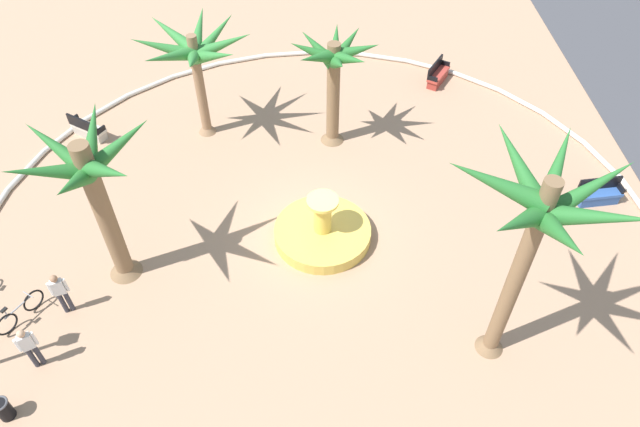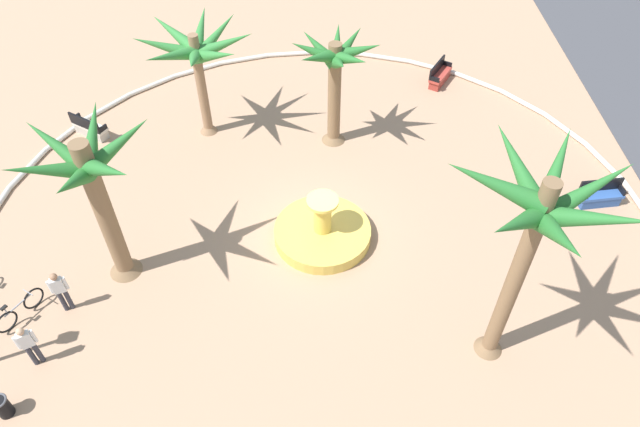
% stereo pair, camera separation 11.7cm
% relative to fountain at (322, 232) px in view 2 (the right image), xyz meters
% --- Properties ---
extents(ground_plane, '(80.00, 80.00, 0.00)m').
position_rel_fountain_xyz_m(ground_plane, '(-0.28, -0.12, -0.28)').
color(ground_plane, tan).
extents(plaza_curb, '(23.85, 23.85, 0.20)m').
position_rel_fountain_xyz_m(plaza_curb, '(-0.28, -0.12, -0.18)').
color(plaza_curb, silver).
rests_on(plaza_curb, ground).
extents(fountain, '(3.33, 3.33, 1.84)m').
position_rel_fountain_xyz_m(fountain, '(0.00, 0.00, 0.00)').
color(fountain, gold).
rests_on(fountain, ground).
extents(palm_tree_near_fountain, '(4.45, 4.48, 6.94)m').
position_rel_fountain_xyz_m(palm_tree_near_fountain, '(4.43, 4.80, 5.06)').
color(palm_tree_near_fountain, brown).
rests_on(palm_tree_near_fountain, ground).
extents(palm_tree_by_curb, '(4.08, 3.83, 5.61)m').
position_rel_fountain_xyz_m(palm_tree_by_curb, '(1.35, -6.51, 3.61)').
color(palm_tree_by_curb, brown).
rests_on(palm_tree_by_curb, ground).
extents(palm_tree_mid_plaza, '(4.58, 4.58, 4.67)m').
position_rel_fountain_xyz_m(palm_tree_mid_plaza, '(-6.05, -4.62, 3.39)').
color(palm_tree_mid_plaza, '#8E6B4C').
rests_on(palm_tree_mid_plaza, ground).
extents(palm_tree_far_side, '(3.32, 3.41, 4.64)m').
position_rel_fountain_xyz_m(palm_tree_far_side, '(-5.37, 0.56, 3.10)').
color(palm_tree_far_side, brown).
rests_on(palm_tree_far_side, ground).
extents(bench_east, '(0.68, 1.65, 1.00)m').
position_rel_fountain_xyz_m(bench_east, '(-1.52, 10.11, 0.06)').
color(bench_east, '#335BA8').
rests_on(bench_east, ground).
extents(bench_west, '(1.25, 1.63, 1.00)m').
position_rel_fountain_xyz_m(bench_west, '(-5.85, -9.46, 0.06)').
color(bench_west, beige).
rests_on(bench_west, ground).
extents(bench_north, '(1.62, 1.27, 1.00)m').
position_rel_fountain_xyz_m(bench_north, '(-9.50, 5.56, 0.06)').
color(bench_north, '#B73D33').
rests_on(bench_north, ground).
extents(trash_bin, '(0.46, 0.46, 0.73)m').
position_rel_fountain_xyz_m(trash_bin, '(6.22, -8.66, 0.10)').
color(trash_bin, black).
rests_on(trash_bin, ground).
extents(bicycle_by_lamppost, '(1.50, 0.95, 0.94)m').
position_rel_fountain_xyz_m(bicycle_by_lamppost, '(3.12, -9.25, 0.10)').
color(bicycle_by_lamppost, black).
rests_on(bicycle_by_lamppost, ground).
extents(person_cyclist_helmet, '(0.34, 0.47, 1.70)m').
position_rel_fountain_xyz_m(person_cyclist_helmet, '(4.67, -8.27, 0.67)').
color(person_cyclist_helmet, '#33333D').
rests_on(person_cyclist_helmet, ground).
extents(person_cyclist_photo, '(0.30, 0.50, 1.69)m').
position_rel_fountain_xyz_m(person_cyclist_photo, '(2.82, -7.94, 0.67)').
color(person_cyclist_photo, '#33333D').
rests_on(person_cyclist_photo, ground).
extents(person_pedestrian_stroll, '(0.22, 0.53, 1.62)m').
position_rel_fountain_xyz_m(person_pedestrian_stroll, '(-0.37, 7.72, 0.62)').
color(person_pedestrian_stroll, '#33333D').
rests_on(person_pedestrian_stroll, ground).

